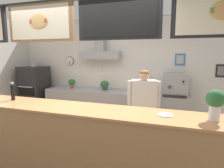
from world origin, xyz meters
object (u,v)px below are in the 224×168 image
(shop_worker, at_px, (144,109))
(potted_basil, at_px, (105,85))
(condiment_plate, at_px, (165,115))
(potted_rosemary, at_px, (72,83))
(pepper_grinder, at_px, (13,91))
(espresso_machine, at_px, (175,84))
(pizza_oven, at_px, (35,94))
(basil_vase, at_px, (215,103))

(shop_worker, bearing_deg, potted_basil, -54.48)
(shop_worker, distance_m, condiment_plate, 1.25)
(potted_rosemary, xyz_separation_m, pepper_grinder, (0.10, -2.05, 0.16))
(shop_worker, xyz_separation_m, potted_rosemary, (-2.05, 0.95, 0.26))
(espresso_machine, height_order, potted_basil, espresso_machine)
(potted_rosemary, relative_size, condiment_plate, 1.32)
(pizza_oven, height_order, basil_vase, pizza_oven)
(potted_rosemary, relative_size, pepper_grinder, 0.82)
(basil_vase, bearing_deg, espresso_machine, 101.92)
(espresso_machine, distance_m, potted_rosemary, 2.58)
(pepper_grinder, bearing_deg, condiment_plate, -0.97)
(potted_rosemary, distance_m, condiment_plate, 3.25)
(potted_rosemary, height_order, condiment_plate, potted_rosemary)
(condiment_plate, bearing_deg, potted_rosemary, 140.07)
(espresso_machine, distance_m, pepper_grinder, 3.20)
(potted_basil, bearing_deg, espresso_machine, -2.14)
(potted_rosemary, bearing_deg, shop_worker, -24.95)
(pizza_oven, relative_size, potted_basil, 6.70)
(shop_worker, xyz_separation_m, basil_vase, (0.98, -1.16, 0.47))
(potted_basil, height_order, pepper_grinder, pepper_grinder)
(potted_basil, xyz_separation_m, basil_vase, (2.12, -2.16, 0.23))
(condiment_plate, bearing_deg, espresso_machine, 87.57)
(espresso_machine, height_order, potted_rosemary, espresso_machine)
(pizza_oven, height_order, shop_worker, pizza_oven)
(shop_worker, distance_m, pepper_grinder, 2.27)
(shop_worker, relative_size, espresso_machine, 2.92)
(shop_worker, bearing_deg, condiment_plate, 97.97)
(pepper_grinder, bearing_deg, shop_worker, 29.33)
(espresso_machine, relative_size, pepper_grinder, 1.76)
(condiment_plate, bearing_deg, shop_worker, 111.44)
(pizza_oven, relative_size, espresso_machine, 3.01)
(pepper_grinder, bearing_deg, basil_vase, -1.34)
(pizza_oven, bearing_deg, potted_basil, 5.74)
(pizza_oven, xyz_separation_m, pepper_grinder, (1.17, -1.89, 0.49))
(espresso_machine, height_order, basil_vase, basil_vase)
(potted_basil, distance_m, condiment_plate, 2.66)
(shop_worker, bearing_deg, basil_vase, 116.52)
(basil_vase, bearing_deg, pepper_grinder, 178.66)
(shop_worker, relative_size, basil_vase, 4.35)
(pizza_oven, distance_m, espresso_machine, 3.68)
(pizza_oven, bearing_deg, espresso_machine, 2.13)
(espresso_machine, distance_m, basil_vase, 2.15)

